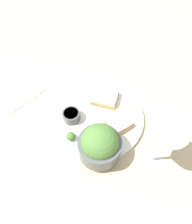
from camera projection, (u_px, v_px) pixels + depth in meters
ground_plane at (96, 118)px, 0.70m from camera, size 4.00×4.00×0.00m
dinner_plate at (96, 117)px, 0.69m from camera, size 0.30×0.30×0.01m
salad_bowl at (100, 144)px, 0.58m from camera, size 0.12×0.12×0.11m
sauce_ramekin at (71, 115)px, 0.66m from camera, size 0.05×0.05×0.03m
cheese_toast_near at (105, 97)px, 0.71m from camera, size 0.09×0.08×0.03m
cheese_toast_far at (118, 122)px, 0.66m from camera, size 0.09×0.09×0.03m
wine_glass at (164, 140)px, 0.52m from camera, size 0.09×0.09×0.17m
garnish at (71, 136)px, 0.63m from camera, size 0.03×0.03×0.03m
fork at (28, 101)px, 0.73m from camera, size 0.06×0.16×0.01m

